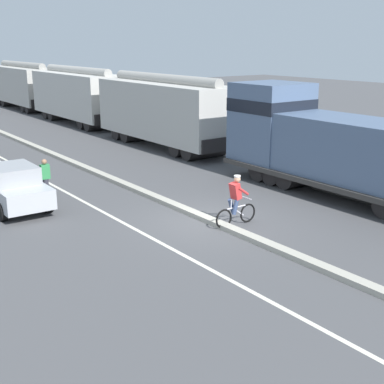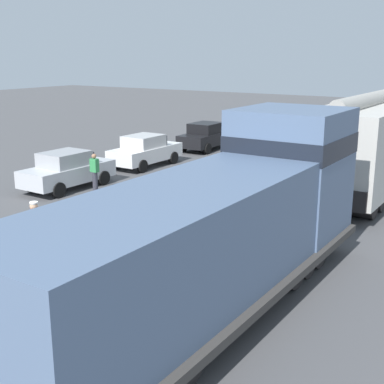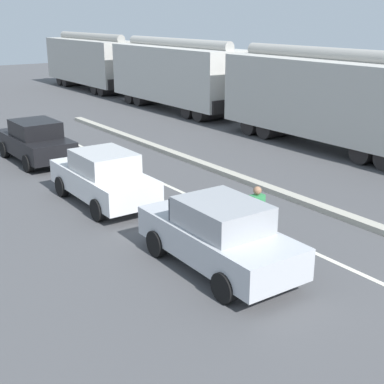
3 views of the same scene
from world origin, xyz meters
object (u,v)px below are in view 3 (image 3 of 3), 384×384
object	(u,v)px
hopper_car_lead	(329,99)
hopper_car_trailing	(91,62)
parked_car_silver	(218,235)
pedestrian_by_cars	(256,217)
hopper_car_middle	(176,75)
parked_car_white	(103,177)
parked_car_black	(35,141)

from	to	relation	value
hopper_car_lead	hopper_car_trailing	xyz separation A→B (m)	(0.00, 23.20, 0.00)
parked_car_silver	pedestrian_by_cars	xyz separation A→B (m)	(1.35, 0.25, 0.03)
hopper_car_middle	pedestrian_by_cars	distance (m)	20.33
parked_car_white	pedestrian_by_cars	bearing A→B (deg)	-74.61
hopper_car_trailing	hopper_car_middle	bearing A→B (deg)	-90.00
hopper_car_lead	pedestrian_by_cars	distance (m)	11.56
hopper_car_lead	parked_car_silver	world-z (taller)	hopper_car_lead
hopper_car_middle	hopper_car_trailing	xyz separation A→B (m)	(0.00, 11.60, 0.00)
hopper_car_trailing	pedestrian_by_cars	size ratio (longest dim) A/B	6.54
hopper_car_middle	hopper_car_trailing	world-z (taller)	same
parked_car_white	parked_car_black	xyz separation A→B (m)	(0.03, 5.91, 0.00)
hopper_car_middle	parked_car_silver	world-z (taller)	hopper_car_middle
parked_car_silver	parked_car_black	size ratio (longest dim) A/B	1.00
hopper_car_middle	parked_car_white	bearing A→B (deg)	-131.29
pedestrian_by_cars	hopper_car_middle	bearing A→B (deg)	61.65
hopper_car_trailing	parked_car_white	xyz separation A→B (m)	(-11.08, -24.21, -1.26)
hopper_car_middle	parked_car_silver	distance (m)	21.22
hopper_car_trailing	parked_car_silver	bearing A→B (deg)	-110.29
parked_car_white	parked_car_black	world-z (taller)	same
hopper_car_lead	parked_car_white	bearing A→B (deg)	-174.77
parked_car_white	hopper_car_middle	bearing A→B (deg)	48.71
parked_car_black	parked_car_white	bearing A→B (deg)	-90.34
parked_car_black	pedestrian_by_cars	distance (m)	11.24
parked_car_white	parked_car_silver	bearing A→B (deg)	-88.98
hopper_car_lead	pedestrian_by_cars	size ratio (longest dim) A/B	6.54
hopper_car_trailing	parked_car_silver	world-z (taller)	hopper_car_trailing
hopper_car_middle	pedestrian_by_cars	bearing A→B (deg)	-118.35
pedestrian_by_cars	parked_car_black	bearing A→B (deg)	97.20
hopper_car_middle	pedestrian_by_cars	world-z (taller)	hopper_car_middle
hopper_car_lead	hopper_car_middle	bearing A→B (deg)	90.00
hopper_car_middle	pedestrian_by_cars	xyz separation A→B (m)	(-9.64, -17.86, -1.23)
hopper_car_middle	parked_car_white	distance (m)	16.84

